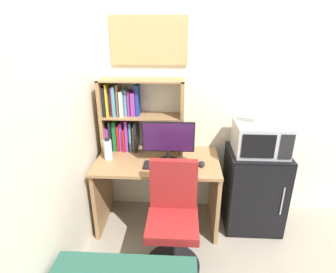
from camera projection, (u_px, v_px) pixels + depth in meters
The scene contains 12 objects.
wall_back at pixel (302, 94), 2.63m from camera, with size 6.40×0.04×2.60m, color silver.
desk at pixel (158, 180), 2.68m from camera, with size 1.16×0.66×0.73m.
hutch_bookshelf at pixel (130, 116), 2.67m from camera, with size 0.80×0.25×0.72m.
monitor at pixel (168, 140), 2.46m from camera, with size 0.48×0.20×0.40m.
keyboard at pixel (165, 165), 2.46m from camera, with size 0.38×0.14×0.02m, color black.
computer_mouse at pixel (202, 164), 2.47m from camera, with size 0.06×0.09×0.04m, color black.
water_bottle at pixel (108, 149), 2.57m from camera, with size 0.08×0.08×0.21m.
mini_fridge at pixel (254, 189), 2.71m from camera, with size 0.55×0.50×0.81m.
microwave at pixel (261, 138), 2.50m from camera, with size 0.47×0.38×0.28m.
desk_fan at pixel (263, 108), 2.39m from camera, with size 0.19×0.11×0.27m.
desk_chair at pixel (173, 224), 2.23m from camera, with size 0.47×0.47×0.93m.
wall_corkboard at pixel (149, 41), 2.49m from camera, with size 0.71×0.02×0.43m, color tan.
Camera 1 is at (-0.75, -2.63, 1.92)m, focal length 29.25 mm.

